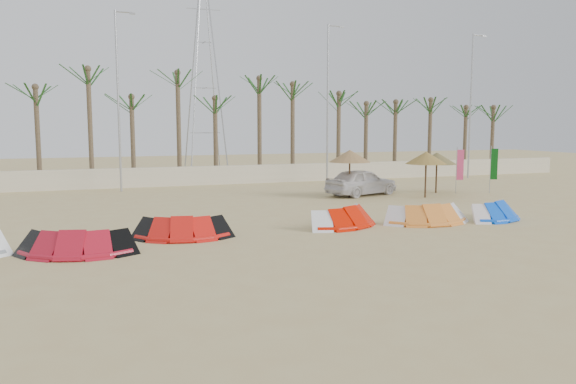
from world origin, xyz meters
name	(u,v)px	position (x,y,z in m)	size (l,w,h in m)	color
ground	(350,252)	(0.00, 0.00, 0.00)	(120.00, 120.00, 0.00)	tan
boundary_wall	(209,175)	(0.00, 22.00, 0.65)	(60.00, 0.30, 1.30)	beige
palm_line	(213,92)	(0.67, 23.50, 6.44)	(52.00, 4.00, 7.70)	brown
lamp_b	(119,98)	(-5.96, 20.00, 5.77)	(1.25, 0.14, 11.00)	#A5A8AD
lamp_c	(328,101)	(8.04, 20.00, 5.77)	(1.25, 0.14, 11.00)	#A5A8AD
lamp_d	(471,103)	(20.04, 20.00, 5.77)	(1.25, 0.14, 11.00)	#A5A8AD
pylon	(206,177)	(1.00, 28.00, 0.00)	(3.00, 3.00, 14.00)	#A5A8AD
kite_red_left	(76,240)	(-8.42, 2.90, 0.42)	(3.95, 2.36, 0.90)	#AC1123
kite_red_mid	(181,226)	(-4.80, 4.38, 0.42)	(3.73, 2.13, 0.90)	red
kite_red_right	(341,215)	(1.84, 4.61, 0.42)	(4.04, 2.85, 0.90)	red
kite_orange	(423,212)	(5.42, 4.04, 0.42)	(3.76, 1.72, 0.90)	orange
kite_blue	(492,210)	(8.72, 3.71, 0.42)	(3.38, 2.37, 0.90)	blue
parasol_left	(350,156)	(6.12, 12.58, 2.37)	(2.37, 2.37, 2.72)	#4C331E
parasol_mid	(426,158)	(10.16, 11.02, 2.27)	(2.35, 2.35, 2.63)	#4C331E
parasol_right	(437,158)	(12.02, 12.68, 2.11)	(2.37, 2.37, 2.47)	#4C331E
flag_pink	(459,166)	(13.15, 12.01, 1.66)	(0.44, 0.15, 2.80)	#A5A8AD
flag_green	(493,165)	(15.12, 11.38, 1.70)	(0.44, 0.17, 2.87)	#A5A8AD
car	(361,182)	(7.21, 13.20, 0.79)	(1.87, 4.64, 1.58)	silver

